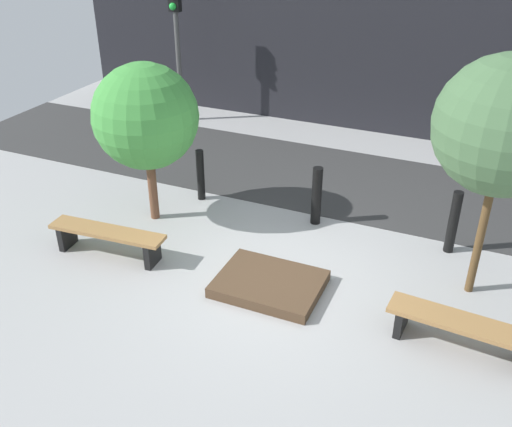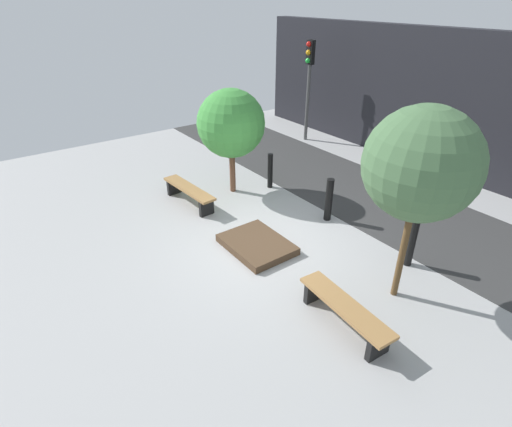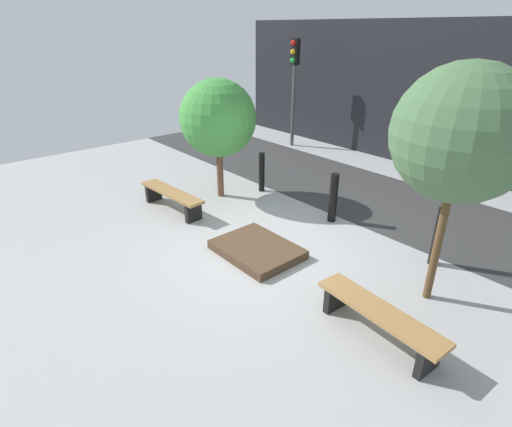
{
  "view_description": "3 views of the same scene",
  "coord_description": "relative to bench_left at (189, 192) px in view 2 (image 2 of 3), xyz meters",
  "views": [
    {
      "loc": [
        2.55,
        -6.45,
        5.06
      ],
      "look_at": [
        -0.41,
        0.28,
        0.95
      ],
      "focal_mm": 40.0,
      "sensor_mm": 36.0,
      "label": 1
    },
    {
      "loc": [
        5.8,
        -4.4,
        4.83
      ],
      "look_at": [
        0.1,
        -0.26,
        0.92
      ],
      "focal_mm": 28.0,
      "sensor_mm": 36.0,
      "label": 2
    },
    {
      "loc": [
        4.8,
        -4.3,
        3.78
      ],
      "look_at": [
        0.09,
        -0.26,
        0.87
      ],
      "focal_mm": 28.0,
      "sensor_mm": 36.0,
      "label": 3
    }
  ],
  "objects": [
    {
      "name": "tree_behind_right_bench",
      "position": [
        5.38,
        1.34,
        2.19
      ],
      "size": [
        1.81,
        1.81,
        3.44
      ],
      "color": "brown",
      "rests_on": "ground"
    },
    {
      "name": "bollard_center",
      "position": [
        4.96,
        2.31,
        0.2
      ],
      "size": [
        0.16,
        0.16,
        1.07
      ],
      "primitive_type": "cylinder",
      "color": "black",
      "rests_on": "ground"
    },
    {
      "name": "ground_plane",
      "position": [
        2.69,
        0.36,
        -0.34
      ],
      "size": [
        18.0,
        18.0,
        0.0
      ],
      "primitive_type": "plane",
      "color": "#A4A4A4"
    },
    {
      "name": "planter_bed",
      "position": [
        2.69,
        0.2,
        -0.26
      ],
      "size": [
        1.51,
        1.16,
        0.16
      ],
      "primitive_type": "cube",
      "color": "#4C3725",
      "rests_on": "ground"
    },
    {
      "name": "bench_right",
      "position": [
        5.38,
        0.0,
        -0.02
      ],
      "size": [
        1.87,
        0.56,
        0.44
      ],
      "rotation": [
        0.0,
        0.0,
        -0.07
      ],
      "color": "black",
      "rests_on": "ground"
    },
    {
      "name": "bollard_far_left",
      "position": [
        0.42,
        2.31,
        0.15
      ],
      "size": [
        0.15,
        0.15,
        0.99
      ],
      "primitive_type": "cylinder",
      "color": "black",
      "rests_on": "ground"
    },
    {
      "name": "building_facade",
      "position": [
        2.69,
        7.35,
        1.66
      ],
      "size": [
        16.2,
        0.5,
        4.01
      ],
      "primitive_type": "cube",
      "color": "black",
      "rests_on": "ground"
    },
    {
      "name": "tree_behind_left_bench",
      "position": [
        -0.0,
        1.34,
        1.55
      ],
      "size": [
        1.76,
        1.76,
        2.78
      ],
      "color": "brown",
      "rests_on": "ground"
    },
    {
      "name": "bollard_left",
      "position": [
        2.69,
        2.31,
        0.19
      ],
      "size": [
        0.18,
        0.18,
        1.06
      ],
      "primitive_type": "cylinder",
      "color": "black",
      "rests_on": "ground"
    },
    {
      "name": "bench_left",
      "position": [
        0.0,
        0.0,
        0.0
      ],
      "size": [
        1.95,
        0.52,
        0.47
      ],
      "rotation": [
        0.0,
        0.0,
        0.07
      ],
      "color": "black",
      "rests_on": "ground"
    },
    {
      "name": "traffic_light_west",
      "position": [
        -2.13,
        5.96,
        2.05
      ],
      "size": [
        0.28,
        0.27,
        3.45
      ],
      "color": "#494949",
      "rests_on": "ground"
    },
    {
      "name": "road_strip",
      "position": [
        2.69,
        4.12,
        -0.33
      ],
      "size": [
        18.0,
        3.11,
        0.01
      ],
      "primitive_type": "cube",
      "color": "#363636",
      "rests_on": "ground"
    }
  ]
}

